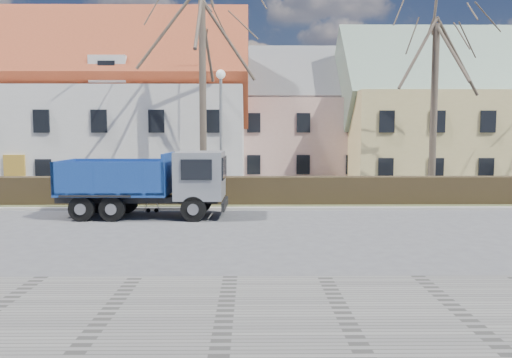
{
  "coord_description": "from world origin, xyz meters",
  "views": [
    {
      "loc": [
        0.5,
        -17.53,
        3.47
      ],
      "look_at": [
        0.69,
        2.4,
        1.6
      ],
      "focal_mm": 35.0,
      "sensor_mm": 36.0,
      "label": 1
    }
  ],
  "objects_px": {
    "streetlight": "(221,136)",
    "cart_frame": "(147,204)",
    "dump_truck": "(139,183)",
    "parked_car_a": "(108,179)"
  },
  "relations": [
    {
      "from": "streetlight",
      "to": "cart_frame",
      "type": "height_order",
      "value": "streetlight"
    },
    {
      "from": "dump_truck",
      "to": "parked_car_a",
      "type": "bearing_deg",
      "value": 114.4
    },
    {
      "from": "streetlight",
      "to": "cart_frame",
      "type": "xyz_separation_m",
      "value": [
        -3.05,
        -3.08,
        -2.92
      ]
    },
    {
      "from": "dump_truck",
      "to": "parked_car_a",
      "type": "xyz_separation_m",
      "value": [
        -3.74,
        8.7,
        -0.66
      ]
    },
    {
      "from": "cart_frame",
      "to": "parked_car_a",
      "type": "relative_size",
      "value": 0.19
    },
    {
      "from": "streetlight",
      "to": "parked_car_a",
      "type": "bearing_deg",
      "value": 146.81
    },
    {
      "from": "dump_truck",
      "to": "parked_car_a",
      "type": "distance_m",
      "value": 9.49
    },
    {
      "from": "parked_car_a",
      "to": "dump_truck",
      "type": "bearing_deg",
      "value": -162.25
    },
    {
      "from": "dump_truck",
      "to": "cart_frame",
      "type": "distance_m",
      "value": 1.53
    },
    {
      "from": "streetlight",
      "to": "dump_truck",
      "type": "bearing_deg",
      "value": -126.73
    }
  ]
}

